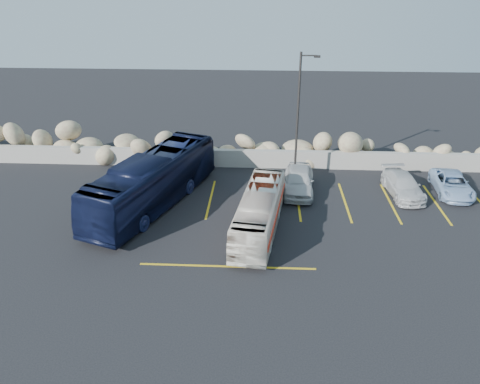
{
  "coord_description": "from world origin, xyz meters",
  "views": [
    {
      "loc": [
        0.48,
        -17.34,
        12.23
      ],
      "look_at": [
        -0.62,
        4.0,
        1.93
      ],
      "focal_mm": 35.0,
      "sensor_mm": 36.0,
      "label": 1
    }
  ],
  "objects_px": {
    "lamppost": "(299,117)",
    "car_a": "(299,180)",
    "car_d": "(452,184)",
    "car_c": "(403,185)",
    "tour_coach": "(153,181)",
    "vintage_bus": "(259,212)"
  },
  "relations": [
    {
      "from": "tour_coach",
      "to": "car_c",
      "type": "distance_m",
      "value": 14.59
    },
    {
      "from": "car_a",
      "to": "car_d",
      "type": "bearing_deg",
      "value": 6.22
    },
    {
      "from": "car_c",
      "to": "car_d",
      "type": "xyz_separation_m",
      "value": [
        2.98,
        0.39,
        -0.03
      ]
    },
    {
      "from": "vintage_bus",
      "to": "tour_coach",
      "type": "relative_size",
      "value": 0.72
    },
    {
      "from": "lamppost",
      "to": "car_d",
      "type": "relative_size",
      "value": 1.94
    },
    {
      "from": "car_c",
      "to": "tour_coach",
      "type": "bearing_deg",
      "value": -177.13
    },
    {
      "from": "lamppost",
      "to": "car_a",
      "type": "xyz_separation_m",
      "value": [
        0.12,
        -1.24,
        -3.55
      ]
    },
    {
      "from": "vintage_bus",
      "to": "car_c",
      "type": "relative_size",
      "value": 1.83
    },
    {
      "from": "vintage_bus",
      "to": "tour_coach",
      "type": "bearing_deg",
      "value": 164.8
    },
    {
      "from": "car_a",
      "to": "car_d",
      "type": "relative_size",
      "value": 1.06
    },
    {
      "from": "vintage_bus",
      "to": "car_c",
      "type": "xyz_separation_m",
      "value": [
        8.43,
        4.6,
        -0.46
      ]
    },
    {
      "from": "car_a",
      "to": "car_c",
      "type": "distance_m",
      "value": 6.15
    },
    {
      "from": "lamppost",
      "to": "vintage_bus",
      "type": "relative_size",
      "value": 1.06
    },
    {
      "from": "vintage_bus",
      "to": "car_a",
      "type": "relative_size",
      "value": 1.73
    },
    {
      "from": "tour_coach",
      "to": "car_d",
      "type": "relative_size",
      "value": 2.56
    },
    {
      "from": "vintage_bus",
      "to": "tour_coach",
      "type": "xyz_separation_m",
      "value": [
        -5.98,
        2.57,
        0.41
      ]
    },
    {
      "from": "tour_coach",
      "to": "car_a",
      "type": "height_order",
      "value": "tour_coach"
    },
    {
      "from": "car_a",
      "to": "car_d",
      "type": "xyz_separation_m",
      "value": [
        9.12,
        0.28,
        -0.17
      ]
    },
    {
      "from": "car_a",
      "to": "car_c",
      "type": "xyz_separation_m",
      "value": [
        6.15,
        -0.11,
        -0.15
      ]
    },
    {
      "from": "car_c",
      "to": "lamppost",
      "type": "bearing_deg",
      "value": 162.71
    },
    {
      "from": "car_a",
      "to": "car_c",
      "type": "relative_size",
      "value": 1.06
    },
    {
      "from": "vintage_bus",
      "to": "car_a",
      "type": "height_order",
      "value": "vintage_bus"
    }
  ]
}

